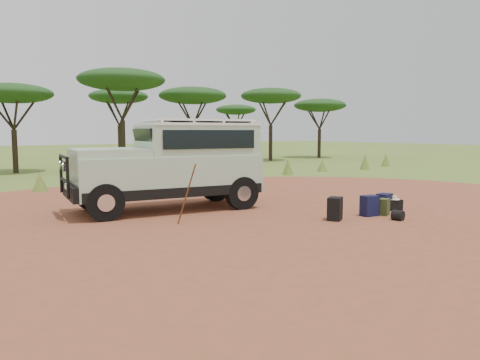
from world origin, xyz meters
TOP-DOWN VIEW (x-y plane):
  - ground at (0.00, 0.00)m, footprint 140.00×140.00m
  - dirt_clearing at (0.00, 0.00)m, footprint 23.00×23.00m
  - grass_fringe at (0.12, 8.67)m, footprint 36.60×1.60m
  - acacia_treeline at (0.75, 19.81)m, footprint 46.70×13.20m
  - safari_vehicle at (-0.95, 2.68)m, footprint 5.62×2.98m
  - walking_staff at (-1.78, 0.50)m, footprint 0.38×0.36m
  - backpack_black at (1.50, -1.31)m, footprint 0.54×0.49m
  - backpack_navy at (2.69, -1.46)m, footprint 0.47×0.37m
  - backpack_olive at (3.09, -1.64)m, footprint 0.39×0.34m
  - duffel_navy at (3.73, -1.18)m, footprint 0.49×0.40m
  - hard_case at (4.01, -1.29)m, footprint 0.52×0.45m
  - stuff_sack at (2.76, -2.30)m, footprint 0.30×0.30m
  - safari_hat at (4.01, -1.29)m, footprint 0.36×0.36m

SIDE VIEW (x-z plane):
  - ground at x=0.00m, z-range 0.00..0.00m
  - dirt_clearing at x=0.00m, z-range 0.00..0.01m
  - stuff_sack at x=2.76m, z-range 0.00..0.27m
  - hard_case at x=4.01m, z-range 0.00..0.31m
  - backpack_olive at x=3.09m, z-range 0.00..0.45m
  - duffel_navy at x=3.73m, z-range 0.00..0.49m
  - backpack_navy at x=2.69m, z-range 0.00..0.56m
  - backpack_black at x=1.50m, z-range 0.00..0.59m
  - safari_hat at x=4.01m, z-range 0.30..0.40m
  - grass_fringe at x=0.12m, z-range -0.05..0.85m
  - walking_staff at x=-1.78m, z-range 0.00..1.48m
  - safari_vehicle at x=-0.95m, z-range -0.04..2.56m
  - acacia_treeline at x=0.75m, z-range 1.74..8.00m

